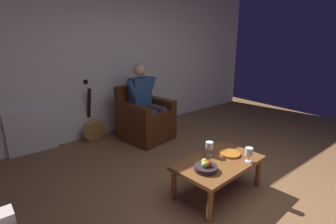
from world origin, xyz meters
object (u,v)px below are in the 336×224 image
(guitar, at_px, (94,128))
(decorative_dish, at_px, (230,154))
(armchair, at_px, (145,120))
(coffee_table, at_px, (218,166))
(wine_glass_far, at_px, (249,152))
(person_seated, at_px, (146,100))
(fruit_bowl, at_px, (206,167))
(wine_glass_near, at_px, (209,146))

(guitar, distance_m, decorative_dish, 2.38)
(armchair, relative_size, decorative_dish, 3.86)
(coffee_table, height_order, wine_glass_far, wine_glass_far)
(person_seated, xyz_separation_m, fruit_bowl, (0.53, 1.85, -0.25))
(coffee_table, xyz_separation_m, wine_glass_near, (-0.03, -0.17, 0.17))
(guitar, height_order, fruit_bowl, guitar)
(coffee_table, bearing_deg, guitar, -79.12)
(wine_glass_near, bearing_deg, person_seated, -98.57)
(person_seated, bearing_deg, wine_glass_far, 79.56)
(wine_glass_near, relative_size, fruit_bowl, 0.68)
(armchair, xyz_separation_m, guitar, (0.71, -0.48, -0.11))
(armchair, xyz_separation_m, coffee_table, (0.27, 1.83, -0.00))
(fruit_bowl, relative_size, decorative_dish, 1.02)
(wine_glass_far, bearing_deg, wine_glass_near, -60.49)
(armchair, bearing_deg, wine_glass_far, 79.71)
(fruit_bowl, height_order, decorative_dish, fruit_bowl)
(coffee_table, height_order, wine_glass_near, wine_glass_near)
(guitar, distance_m, wine_glass_far, 2.62)
(coffee_table, relative_size, fruit_bowl, 4.28)
(fruit_bowl, distance_m, decorative_dish, 0.49)
(coffee_table, distance_m, guitar, 2.35)
(wine_glass_near, xyz_separation_m, fruit_bowl, (0.29, 0.22, -0.08))
(wine_glass_near, height_order, wine_glass_far, same)
(coffee_table, xyz_separation_m, decorative_dish, (-0.22, -0.02, 0.07))
(fruit_bowl, bearing_deg, wine_glass_near, -142.99)
(armchair, height_order, coffee_table, armchair)
(armchair, distance_m, wine_glass_far, 2.04)
(person_seated, height_order, guitar, person_seated)
(person_seated, distance_m, wine_glass_near, 1.66)
(person_seated, height_order, coffee_table, person_seated)
(guitar, bearing_deg, wine_glass_far, 105.22)
(wine_glass_far, bearing_deg, guitar, -74.78)
(wine_glass_far, bearing_deg, person_seated, -90.93)
(coffee_table, height_order, decorative_dish, decorative_dish)
(fruit_bowl, bearing_deg, coffee_table, -169.70)
(fruit_bowl, bearing_deg, armchair, -105.70)
(coffee_table, distance_m, wine_glass_near, 0.24)
(wine_glass_near, bearing_deg, coffee_table, 80.71)
(armchair, bearing_deg, wine_glass_near, 72.21)
(wine_glass_far, height_order, fruit_bowl, wine_glass_far)
(armchair, relative_size, guitar, 0.90)
(wine_glass_far, bearing_deg, armchair, -90.78)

